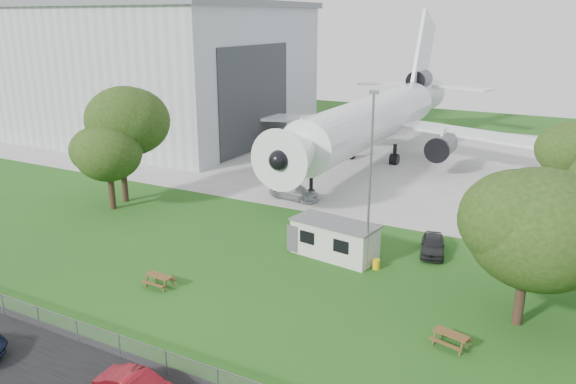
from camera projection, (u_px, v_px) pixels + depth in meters
The scene contains 15 objects.
ground at pixel (214, 279), 36.76m from camera, with size 160.00×160.00×0.00m, color #2A641B.
concrete_apron at pixel (395, 158), 68.71m from camera, with size 120.00×46.00×0.03m, color #B7B7B2.
hangar at pixel (142, 68), 81.44m from camera, with size 43.00×31.00×18.55m.
airliner at pixel (376, 117), 66.25m from camera, with size 46.36×47.73×17.69m.
site_cabin at pixel (335, 239), 39.96m from camera, with size 6.91×3.55×2.62m.
picnic_west at pixel (160, 286), 35.84m from camera, with size 1.80×1.50×0.76m, color brown, non-canonical shape.
picnic_east at pixel (450, 346), 29.28m from camera, with size 1.80×1.50×0.76m, color brown, non-canonical shape.
fence at pixel (106, 352), 28.77m from camera, with size 58.00×0.04×1.30m, color gray.
lamp_mast at pixel (370, 185), 36.48m from camera, with size 0.16×0.16×12.00m, color slate.
tree_west_big at pixel (119, 123), 50.42m from camera, with size 7.66×7.66×11.25m.
tree_west_small at pixel (108, 148), 48.83m from camera, with size 6.44×6.44×8.78m.
tree_east_front at pixel (529, 230), 29.83m from camera, with size 8.11×8.11×9.65m.
tree_far_apron at pixel (572, 150), 50.61m from camera, with size 6.78×6.78×8.40m.
car_ne_hatch at pixel (433, 245), 40.55m from camera, with size 1.65×4.10×1.40m, color black.
car_apron_van at pixel (294, 192), 52.94m from camera, with size 2.02×4.97×1.44m, color #B0B2B8.
Camera 1 is at (20.10, -27.12, 16.37)m, focal length 35.00 mm.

